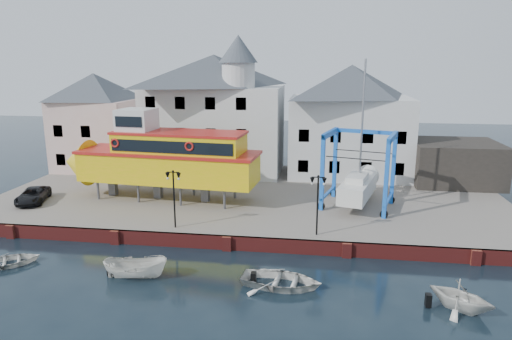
# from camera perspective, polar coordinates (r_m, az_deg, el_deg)

# --- Properties ---
(ground) EXTENTS (140.00, 140.00, 0.00)m
(ground) POSITION_cam_1_polar(r_m,az_deg,el_deg) (31.59, -3.62, -9.98)
(ground) COLOR black
(ground) RESTS_ON ground
(hardstanding) EXTENTS (44.00, 22.00, 1.00)m
(hardstanding) POSITION_cam_1_polar(r_m,az_deg,el_deg) (41.60, -0.60, -3.37)
(hardstanding) COLOR #665F58
(hardstanding) RESTS_ON ground
(quay_wall) EXTENTS (44.00, 0.47, 1.00)m
(quay_wall) POSITION_cam_1_polar(r_m,az_deg,el_deg) (31.49, -3.60, -9.07)
(quay_wall) COLOR maroon
(quay_wall) RESTS_ON ground
(building_pink) EXTENTS (8.00, 7.00, 10.30)m
(building_pink) POSITION_cam_1_polar(r_m,az_deg,el_deg) (52.59, -19.28, 5.72)
(building_pink) COLOR #D3A79F
(building_pink) RESTS_ON hardstanding
(building_white_main) EXTENTS (14.00, 8.30, 14.00)m
(building_white_main) POSITION_cam_1_polar(r_m,az_deg,el_deg) (48.28, -5.06, 7.22)
(building_white_main) COLOR silver
(building_white_main) RESTS_ON hardstanding
(building_white_right) EXTENTS (12.00, 8.00, 11.20)m
(building_white_right) POSITION_cam_1_polar(r_m,az_deg,el_deg) (47.83, 11.64, 6.04)
(building_white_right) COLOR silver
(building_white_right) RESTS_ON hardstanding
(shed_dark) EXTENTS (8.00, 7.00, 4.00)m
(shed_dark) POSITION_cam_1_polar(r_m,az_deg,el_deg) (48.15, 23.53, 0.89)
(shed_dark) COLOR black
(shed_dark) RESTS_ON hardstanding
(lamp_post_left) EXTENTS (1.12, 0.32, 4.20)m
(lamp_post_left) POSITION_cam_1_polar(r_m,az_deg,el_deg) (32.31, -10.27, -1.79)
(lamp_post_left) COLOR black
(lamp_post_left) RESTS_ON hardstanding
(lamp_post_right) EXTENTS (1.12, 0.32, 4.20)m
(lamp_post_right) POSITION_cam_1_polar(r_m,az_deg,el_deg) (30.73, 7.75, -2.49)
(lamp_post_right) COLOR black
(lamp_post_right) RESTS_ON hardstanding
(tour_boat) EXTENTS (17.89, 5.78, 7.65)m
(tour_boat) POSITION_cam_1_polar(r_m,az_deg,el_deg) (39.56, -12.29, 1.57)
(tour_boat) COLOR #59595E
(tour_boat) RESTS_ON hardstanding
(travel_lift) EXTENTS (6.41, 8.01, 11.73)m
(travel_lift) POSITION_cam_1_polar(r_m,az_deg,el_deg) (38.30, 12.84, -1.37)
(travel_lift) COLOR #123ABC
(travel_lift) RESTS_ON hardstanding
(van) EXTENTS (3.17, 4.73, 1.21)m
(van) POSITION_cam_1_polar(r_m,az_deg,el_deg) (42.58, -26.11, -2.85)
(van) COLOR black
(van) RESTS_ON hardstanding
(motorboat_a) EXTENTS (3.95, 1.85, 1.47)m
(motorboat_a) POSITION_cam_1_polar(r_m,az_deg,el_deg) (28.75, -14.75, -12.91)
(motorboat_a) COLOR silver
(motorboat_a) RESTS_ON ground
(motorboat_b) EXTENTS (4.98, 3.83, 0.96)m
(motorboat_b) POSITION_cam_1_polar(r_m,az_deg,el_deg) (26.96, 3.17, -14.32)
(motorboat_b) COLOR silver
(motorboat_b) RESTS_ON ground
(motorboat_c) EXTENTS (4.32, 4.21, 1.73)m
(motorboat_c) POSITION_cam_1_polar(r_m,az_deg,el_deg) (26.91, 24.10, -15.62)
(motorboat_c) COLOR silver
(motorboat_c) RESTS_ON ground
(motorboat_d) EXTENTS (4.47, 4.19, 0.75)m
(motorboat_d) POSITION_cam_1_polar(r_m,az_deg,el_deg) (33.32, -28.51, -10.40)
(motorboat_d) COLOR silver
(motorboat_d) RESTS_ON ground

